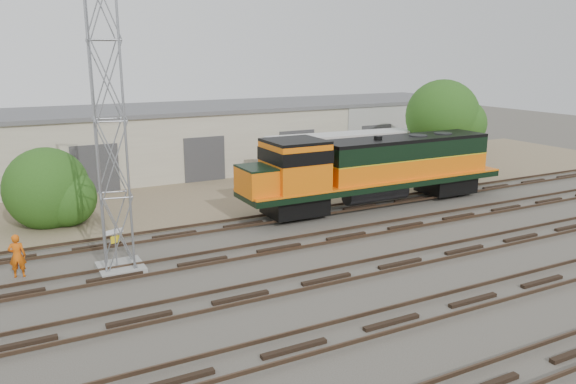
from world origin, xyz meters
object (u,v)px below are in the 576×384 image
worker (17,256)px  semi_trailer (346,151)px  locomotive (373,168)px  signal_tower (110,126)px

worker → semi_trailer: 25.01m
locomotive → signal_tower: (-16.46, -3.52, 4.00)m
signal_tower → semi_trailer: size_ratio=1.11×
worker → semi_trailer: size_ratio=0.16×
locomotive → worker: (-20.57, -2.35, -1.54)m
signal_tower → worker: 7.00m
worker → semi_trailer: semi_trailer is taller
locomotive → signal_tower: signal_tower is taller
signal_tower → semi_trailer: bearing=28.9°
locomotive → worker: 20.77m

